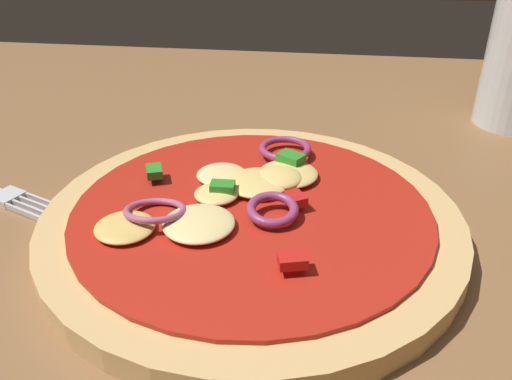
% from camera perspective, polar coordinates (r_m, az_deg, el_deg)
% --- Properties ---
extents(dining_table, '(1.14, 0.80, 0.03)m').
position_cam_1_polar(dining_table, '(0.37, 2.30, -4.63)').
color(dining_table, brown).
rests_on(dining_table, ground).
extents(pizza, '(0.26, 0.26, 0.03)m').
position_cam_1_polar(pizza, '(0.34, -0.56, -3.06)').
color(pizza, tan).
rests_on(pizza, dining_table).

